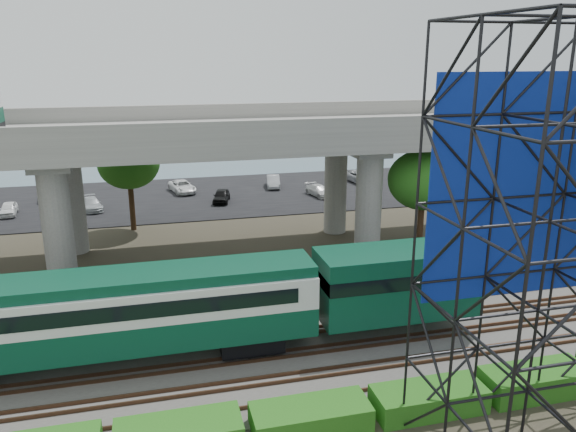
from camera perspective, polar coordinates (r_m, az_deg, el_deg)
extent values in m
plane|color=#474233|center=(26.54, -2.57, -15.70)|extent=(140.00, 140.00, 0.00)
cube|color=slate|center=(28.18, -3.41, -13.44)|extent=(90.00, 12.00, 0.20)
cube|color=black|center=(35.75, -5.98, -6.94)|extent=(90.00, 5.00, 0.08)
cube|color=black|center=(58.00, -9.34, 1.98)|extent=(90.00, 18.00, 0.08)
cube|color=#425F6C|center=(79.49, -10.75, 5.70)|extent=(140.00, 40.00, 0.03)
cube|color=#472D1E|center=(24.16, -1.21, -18.45)|extent=(90.00, 0.08, 0.16)
cube|color=#472D1E|center=(25.33, -1.97, -16.65)|extent=(90.00, 0.08, 0.16)
cube|color=#472D1E|center=(25.79, -2.24, -15.99)|extent=(90.00, 0.08, 0.16)
cube|color=#472D1E|center=(27.00, -2.89, -14.41)|extent=(90.00, 0.08, 0.16)
cube|color=#472D1E|center=(27.47, -3.13, -13.83)|extent=(90.00, 0.08, 0.16)
cube|color=#472D1E|center=(28.71, -3.69, -12.43)|extent=(90.00, 0.08, 0.16)
cube|color=#472D1E|center=(29.20, -3.90, -11.92)|extent=(90.00, 0.08, 0.16)
cube|color=#472D1E|center=(30.46, -4.39, -10.68)|extent=(90.00, 0.08, 0.16)
cube|color=#472D1E|center=(30.95, -4.57, -10.22)|extent=(90.00, 0.08, 0.16)
cube|color=#472D1E|center=(32.24, -5.00, -9.11)|extent=(90.00, 0.08, 0.16)
cube|color=black|center=(27.80, -3.87, -12.21)|extent=(3.00, 2.20, 0.90)
cube|color=#09402B|center=(27.06, -17.85, -11.11)|extent=(19.00, 3.00, 1.40)
cube|color=silver|center=(26.45, -18.12, -8.30)|extent=(19.00, 3.00, 1.50)
cube|color=#09402B|center=(26.07, -18.31, -6.30)|extent=(19.00, 2.60, 0.50)
cube|color=black|center=(26.36, -15.95, -8.08)|extent=(15.00, 3.06, 0.70)
cube|color=#09402B|center=(28.97, 10.89, -6.56)|extent=(8.00, 3.00, 3.40)
cube|color=#9E9B93|center=(38.76, -7.53, 7.99)|extent=(80.00, 12.00, 1.20)
cube|color=#9E9B93|center=(32.95, -6.41, 8.63)|extent=(80.00, 0.50, 1.10)
cube|color=#9E9B93|center=(44.30, -8.48, 10.45)|extent=(80.00, 0.50, 1.10)
cylinder|color=#9E9B93|center=(36.48, -22.37, -1.02)|extent=(1.80, 1.80, 8.00)
cylinder|color=#9E9B93|center=(43.18, -21.16, 1.64)|extent=(1.80, 1.80, 8.00)
cube|color=#9E9B93|center=(39.05, -22.27, 5.65)|extent=(2.40, 9.00, 0.60)
cylinder|color=#9E9B93|center=(38.80, 8.18, 1.03)|extent=(1.80, 1.80, 8.00)
cylinder|color=#9E9B93|center=(45.16, 4.86, 3.28)|extent=(1.80, 1.80, 8.00)
cube|color=#9E9B93|center=(41.23, 6.56, 7.24)|extent=(2.40, 9.00, 0.60)
cylinder|color=#9E9B93|center=(53.67, 23.42, 4.06)|extent=(1.80, 1.80, 8.00)
cube|color=#9E9B93|center=(50.41, 26.27, 7.30)|extent=(2.40, 9.00, 0.60)
cube|color=navy|center=(22.29, 23.36, 2.65)|extent=(8.10, 0.08, 8.25)
cube|color=#1E6016|center=(22.98, 2.31, -19.78)|extent=(4.60, 1.80, 1.03)
cube|color=#1E6016|center=(24.64, 14.10, -17.60)|extent=(4.60, 1.80, 1.01)
cube|color=#1E6016|center=(27.09, 23.84, -15.10)|extent=(4.60, 1.80, 1.12)
cylinder|color=#382314|center=(40.87, 13.30, -0.80)|extent=(0.44, 0.44, 4.80)
ellipsoid|color=#1E6016|center=(40.08, 13.59, 3.58)|extent=(4.94, 4.94, 4.18)
cylinder|color=#382314|center=(47.59, -15.60, 1.42)|extent=(0.44, 0.44, 4.80)
ellipsoid|color=#1E6016|center=(46.92, -15.89, 5.20)|extent=(4.94, 4.94, 4.18)
imported|color=black|center=(35.51, -18.77, -6.63)|extent=(5.51, 4.20, 1.39)
imported|color=white|center=(56.20, -26.52, 0.65)|extent=(1.59, 3.41, 1.13)
imported|color=#A6A8AE|center=(60.47, -23.20, 2.04)|extent=(1.24, 3.39, 1.11)
imported|color=#B0B4B9|center=(55.05, -19.33, 1.16)|extent=(2.47, 4.13, 1.12)
imported|color=white|center=(59.71, -10.70, 2.97)|extent=(2.96, 4.75, 1.23)
imported|color=black|center=(55.16, -6.78, 2.06)|extent=(2.29, 3.86, 1.23)
imported|color=#ABADB3|center=(61.01, -1.51, 3.54)|extent=(1.96, 3.99, 1.26)
imported|color=silver|center=(57.23, 3.18, 2.59)|extent=(2.41, 4.07, 1.10)
imported|color=#95989C|center=(63.86, 7.28, 4.00)|extent=(3.02, 5.02, 1.30)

